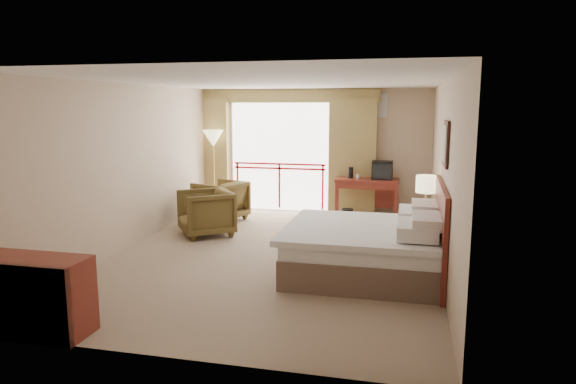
% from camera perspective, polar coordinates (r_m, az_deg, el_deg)
% --- Properties ---
extents(floor, '(7.00, 7.00, 0.00)m').
position_cam_1_polar(floor, '(8.22, -1.42, -6.97)').
color(floor, gray).
rests_on(floor, ground).
extents(ceiling, '(7.00, 7.00, 0.00)m').
position_cam_1_polar(ceiling, '(7.89, -1.51, 12.18)').
color(ceiling, white).
rests_on(ceiling, wall_back).
extents(wall_back, '(5.00, 0.00, 5.00)m').
position_cam_1_polar(wall_back, '(11.35, 3.01, 4.56)').
color(wall_back, '#C7AD91').
rests_on(wall_back, ground).
extents(wall_front, '(5.00, 0.00, 5.00)m').
position_cam_1_polar(wall_front, '(4.69, -12.32, -2.87)').
color(wall_front, '#C7AD91').
rests_on(wall_front, ground).
extents(wall_left, '(0.00, 7.00, 7.00)m').
position_cam_1_polar(wall_left, '(8.90, -17.25, 2.75)').
color(wall_left, '#C7AD91').
rests_on(wall_left, ground).
extents(wall_right, '(0.00, 7.00, 7.00)m').
position_cam_1_polar(wall_right, '(7.71, 16.84, 1.77)').
color(wall_right, '#C7AD91').
rests_on(wall_right, ground).
extents(balcony_door, '(2.40, 0.00, 2.40)m').
position_cam_1_polar(balcony_door, '(11.51, -0.95, 3.89)').
color(balcony_door, white).
rests_on(balcony_door, wall_back).
extents(balcony_railing, '(2.09, 0.03, 1.02)m').
position_cam_1_polar(balcony_railing, '(11.53, -0.97, 1.96)').
color(balcony_railing, '#B70F15').
rests_on(balcony_railing, wall_back).
extents(curtain_left, '(1.00, 0.26, 2.50)m').
position_cam_1_polar(curtain_left, '(11.89, -8.86, 4.20)').
color(curtain_left, olive).
rests_on(curtain_left, wall_back).
extents(curtain_right, '(1.00, 0.26, 2.50)m').
position_cam_1_polar(curtain_right, '(11.09, 7.20, 3.86)').
color(curtain_right, olive).
rests_on(curtain_right, wall_back).
extents(valance, '(4.40, 0.22, 0.28)m').
position_cam_1_polar(valance, '(11.36, -1.09, 10.63)').
color(valance, olive).
rests_on(valance, wall_back).
extents(hvac_vent, '(0.50, 0.04, 0.50)m').
position_cam_1_polar(hvac_vent, '(11.12, 9.73, 9.49)').
color(hvac_vent, silver).
rests_on(hvac_vent, wall_back).
extents(bed, '(2.13, 2.06, 0.97)m').
position_cam_1_polar(bed, '(7.31, 8.84, -6.13)').
color(bed, brown).
rests_on(bed, floor).
extents(headboard, '(0.06, 2.10, 1.30)m').
position_cam_1_polar(headboard, '(7.24, 16.54, -4.34)').
color(headboard, maroon).
rests_on(headboard, wall_right).
extents(framed_art, '(0.04, 0.72, 0.60)m').
position_cam_1_polar(framed_art, '(7.06, 17.10, 5.16)').
color(framed_art, black).
rests_on(framed_art, wall_right).
extents(nightstand, '(0.51, 0.59, 0.67)m').
position_cam_1_polar(nightstand, '(8.42, 14.90, -4.53)').
color(nightstand, maroon).
rests_on(nightstand, floor).
extents(table_lamp, '(0.32, 0.32, 0.57)m').
position_cam_1_polar(table_lamp, '(8.32, 15.12, 0.78)').
color(table_lamp, tan).
rests_on(table_lamp, nightstand).
extents(phone, '(0.19, 0.16, 0.07)m').
position_cam_1_polar(phone, '(8.20, 14.69, -2.25)').
color(phone, black).
rests_on(phone, nightstand).
extents(desk, '(1.30, 0.63, 0.85)m').
position_cam_1_polar(desk, '(10.83, 8.81, 0.53)').
color(desk, maroon).
rests_on(desk, floor).
extents(tv, '(0.42, 0.33, 0.38)m').
position_cam_1_polar(tv, '(10.70, 10.44, 2.39)').
color(tv, black).
rests_on(tv, desk).
extents(coffee_maker, '(0.14, 0.14, 0.24)m').
position_cam_1_polar(coffee_maker, '(10.77, 6.97, 2.15)').
color(coffee_maker, black).
rests_on(coffee_maker, desk).
extents(cup, '(0.08, 0.08, 0.10)m').
position_cam_1_polar(cup, '(10.71, 7.73, 1.71)').
color(cup, white).
rests_on(cup, desk).
extents(wastebasket, '(0.26, 0.26, 0.30)m').
position_cam_1_polar(wastebasket, '(10.37, 6.57, -2.68)').
color(wastebasket, black).
rests_on(wastebasket, floor).
extents(armchair_far, '(1.16, 1.15, 0.82)m').
position_cam_1_polar(armchair_far, '(10.73, -7.45, -3.10)').
color(armchair_far, '#473818').
rests_on(armchair_far, floor).
extents(armchair_near, '(1.26, 1.26, 0.83)m').
position_cam_1_polar(armchair_near, '(9.55, -9.04, -4.73)').
color(armchair_near, '#473818').
rests_on(armchair_near, floor).
extents(side_table, '(0.50, 0.50, 0.54)m').
position_cam_1_polar(side_table, '(9.98, -8.98, -1.92)').
color(side_table, black).
rests_on(side_table, floor).
extents(book, '(0.15, 0.21, 0.02)m').
position_cam_1_polar(book, '(9.95, -9.01, -0.94)').
color(book, white).
rests_on(book, side_table).
extents(floor_lamp, '(0.46, 0.46, 1.81)m').
position_cam_1_polar(floor_lamp, '(11.50, -8.31, 5.58)').
color(floor_lamp, tan).
rests_on(floor_lamp, floor).
extents(dresser, '(1.22, 0.52, 0.81)m').
position_cam_1_polar(dresser, '(6.01, -26.67, -10.26)').
color(dresser, maroon).
rests_on(dresser, floor).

